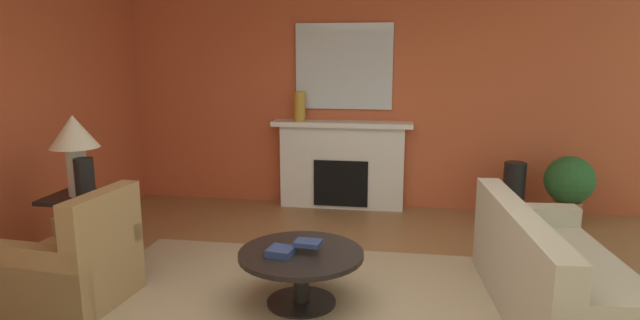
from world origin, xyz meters
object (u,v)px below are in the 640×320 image
object	(u,v)px
fireplace	(342,167)
vase_mantel_left	(299,107)
coffee_table	(301,265)
armchair_near_window	(77,267)
sofa	(556,281)
side_table	(82,226)
mantel_mirror	(344,67)
table_lamp	(74,140)
vase_tall_corner	(514,192)
potted_plant	(569,185)
vase_on_side_table	(85,179)

from	to	relation	value
fireplace	vase_mantel_left	xyz separation A→B (m)	(-0.55, -0.05, 0.79)
vase_mantel_left	coffee_table	bearing A→B (deg)	-78.67
armchair_near_window	coffee_table	xyz separation A→B (m)	(1.79, 0.25, 0.03)
sofa	coffee_table	distance (m)	1.95
side_table	sofa	bearing A→B (deg)	-5.03
mantel_mirror	side_table	size ratio (longest dim) A/B	1.78
fireplace	armchair_near_window	distance (m)	3.55
fireplace	table_lamp	bearing A→B (deg)	-132.94
vase_tall_corner	fireplace	bearing A→B (deg)	171.91
mantel_mirror	potted_plant	xyz separation A→B (m)	(2.71, -0.48, -1.34)
fireplace	mantel_mirror	xyz separation A→B (m)	(-0.00, 0.12, 1.29)
side_table	vase_tall_corner	xyz separation A→B (m)	(4.30, 2.05, -0.03)
table_lamp	vase_on_side_table	xyz separation A→B (m)	(0.15, -0.12, -0.34)
fireplace	sofa	world-z (taller)	fireplace
armchair_near_window	potted_plant	size ratio (longest dim) A/B	1.14
vase_on_side_table	sofa	bearing A→B (deg)	-3.51
mantel_mirror	sofa	size ratio (longest dim) A/B	0.58
vase_on_side_table	vase_mantel_left	bearing A→B (deg)	58.42
mantel_mirror	potted_plant	size ratio (longest dim) A/B	1.50
side_table	potted_plant	world-z (taller)	potted_plant
sofa	side_table	bearing A→B (deg)	174.97
table_lamp	vase_mantel_left	bearing A→B (deg)	54.56
sofa	vase_mantel_left	xyz separation A→B (m)	(-2.50, 2.67, 1.03)
mantel_mirror	side_table	world-z (taller)	mantel_mirror
coffee_table	potted_plant	xyz separation A→B (m)	(2.70, 2.45, 0.16)
vase_on_side_table	side_table	bearing A→B (deg)	141.34
fireplace	vase_on_side_table	size ratio (longest dim) A/B	4.76
sofa	armchair_near_window	distance (m)	3.76
sofa	coffee_table	bearing A→B (deg)	-177.48
mantel_mirror	sofa	bearing A→B (deg)	-55.46
vase_mantel_left	vase_on_side_table	distance (m)	2.88
side_table	table_lamp	xyz separation A→B (m)	(0.00, 0.00, 0.82)
fireplace	vase_mantel_left	world-z (taller)	vase_mantel_left
table_lamp	vase_mantel_left	size ratio (longest dim) A/B	2.01
fireplace	armchair_near_window	size ratio (longest dim) A/B	1.89
potted_plant	vase_mantel_left	bearing A→B (deg)	174.63
table_lamp	potted_plant	bearing A→B (deg)	22.20
fireplace	sofa	distance (m)	3.36
fireplace	vase_tall_corner	size ratio (longest dim) A/B	2.46
vase_mantel_left	vase_on_side_table	size ratio (longest dim) A/B	0.99
vase_mantel_left	potted_plant	bearing A→B (deg)	-5.37
sofa	coffee_table	world-z (taller)	sofa
side_table	coffee_table	bearing A→B (deg)	-11.62
table_lamp	vase_tall_corner	world-z (taller)	table_lamp
potted_plant	coffee_table	bearing A→B (deg)	-137.84
mantel_mirror	vase_mantel_left	size ratio (longest dim) A/B	3.33
vase_tall_corner	table_lamp	bearing A→B (deg)	-154.45
sofa	side_table	world-z (taller)	sofa
sofa	armchair_near_window	bearing A→B (deg)	-174.80
vase_tall_corner	vase_on_side_table	world-z (taller)	vase_on_side_table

